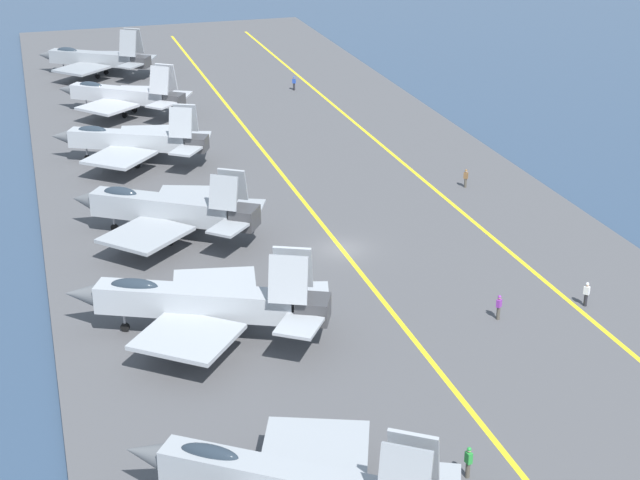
% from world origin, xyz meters
% --- Properties ---
extents(ground_plane, '(2000.00, 2000.00, 0.00)m').
position_xyz_m(ground_plane, '(0.00, 0.00, 0.00)').
color(ground_plane, '#2D425B').
extents(carrier_deck, '(184.20, 44.09, 0.40)m').
position_xyz_m(carrier_deck, '(0.00, 0.00, 0.20)').
color(carrier_deck, '#4C4C4F').
rests_on(carrier_deck, ground).
extents(deck_stripe_foul_line, '(165.78, 1.76, 0.01)m').
position_xyz_m(deck_stripe_foul_line, '(0.00, -12.13, 0.40)').
color(deck_stripe_foul_line, yellow).
rests_on(deck_stripe_foul_line, carrier_deck).
extents(deck_stripe_centerline, '(165.78, 0.36, 0.01)m').
position_xyz_m(deck_stripe_centerline, '(0.00, 0.00, 0.40)').
color(deck_stripe_centerline, yellow).
rests_on(deck_stripe_centerline, carrier_deck).
extents(parked_jet_third, '(13.10, 17.04, 6.37)m').
position_xyz_m(parked_jet_third, '(-10.54, 12.86, 2.89)').
color(parked_jet_third, '#9EA3A8').
rests_on(parked_jet_third, carrier_deck).
extents(parked_jet_fourth, '(13.81, 15.26, 6.00)m').
position_xyz_m(parked_jet_fourth, '(6.18, 12.53, 2.81)').
color(parked_jet_fourth, '#93999E').
rests_on(parked_jet_fourth, carrier_deck).
extents(parked_jet_fifth, '(13.25, 15.40, 5.97)m').
position_xyz_m(parked_jet_fifth, '(25.01, 12.84, 2.71)').
color(parked_jet_fifth, '#9EA3A8').
rests_on(parked_jet_fifth, carrier_deck).
extents(parked_jet_sixth, '(12.89, 14.79, 6.03)m').
position_xyz_m(parked_jet_sixth, '(42.17, 11.80, 2.65)').
color(parked_jet_sixth, '#A8AAAF').
rests_on(parked_jet_sixth, carrier_deck).
extents(parked_jet_seventh, '(13.24, 15.04, 6.33)m').
position_xyz_m(parked_jet_seventh, '(60.90, 13.10, 2.69)').
color(parked_jet_seventh, gray).
rests_on(parked_jet_seventh, carrier_deck).
extents(crew_green_vest, '(0.41, 0.31, 1.81)m').
position_xyz_m(crew_green_vest, '(-28.82, 2.73, 1.39)').
color(crew_green_vest, '#4C473D').
rests_on(crew_green_vest, carrier_deck).
extents(crew_purple_vest, '(0.44, 0.46, 1.77)m').
position_xyz_m(crew_purple_vest, '(-13.92, -6.37, 1.38)').
color(crew_purple_vest, '#4C473D').
rests_on(crew_purple_vest, carrier_deck).
extents(crew_white_vest, '(0.46, 0.44, 1.77)m').
position_xyz_m(crew_white_vest, '(-13.89, -12.93, 1.37)').
color(crew_white_vest, '#232328').
rests_on(crew_white_vest, carrier_deck).
extents(crew_blue_vest, '(0.44, 0.46, 1.73)m').
position_xyz_m(crew_blue_vest, '(46.80, -9.21, 1.35)').
color(crew_blue_vest, '#232328').
rests_on(crew_blue_vest, carrier_deck).
extents(crew_brown_vest, '(0.44, 0.46, 1.72)m').
position_xyz_m(crew_brown_vest, '(9.72, -14.87, 1.34)').
color(crew_brown_vest, '#4C473D').
rests_on(crew_brown_vest, carrier_deck).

